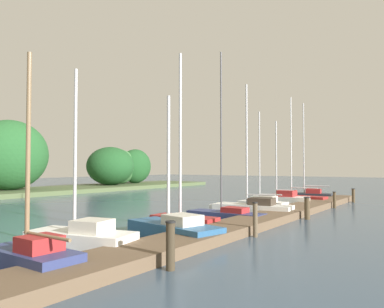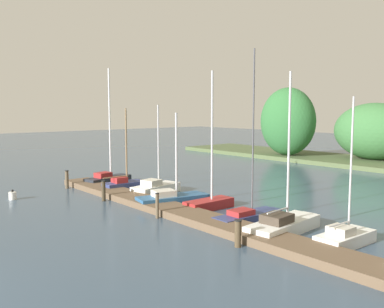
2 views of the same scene
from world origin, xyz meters
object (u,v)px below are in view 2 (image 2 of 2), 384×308
Objects in this scene: sailboat_5 at (249,214)px; mooring_piling_0 at (67,179)px; sailboat_2 at (157,187)px; sailboat_3 at (174,198)px; mooring_piling_2 at (157,206)px; sailboat_0 at (109,177)px; sailboat_6 at (285,224)px; sailboat_4 at (211,200)px; channel_buoy_0 at (13,196)px; mooring_piling_1 at (104,191)px; mooring_piling_3 at (238,233)px; sailboat_1 at (125,184)px; sailboat_7 at (346,236)px.

mooring_piling_0 is (-13.36, -3.25, 0.29)m from sailboat_5.
sailboat_2 is 6.35m from mooring_piling_0.
sailboat_3 is 4.08× the size of mooring_piling_2.
sailboat_0 is 1.17× the size of sailboat_6.
sailboat_4 reaches higher than channel_buoy_0.
mooring_piling_1 reaches higher than mooring_piling_3.
sailboat_0 reaches higher than mooring_piling_3.
mooring_piling_1 is 0.96× the size of mooring_piling_2.
mooring_piling_2 is at bearing 178.94° from mooring_piling_3.
sailboat_1 is at bearing 101.51° from sailboat_3.
mooring_piling_3 is (15.70, 0.06, -0.07)m from mooring_piling_0.
sailboat_0 is at bearing 164.04° from mooring_piling_2.
sailboat_6 is at bearing 10.84° from mooring_piling_0.
sailboat_1 reaches higher than mooring_piling_2.
sailboat_1 is at bearing 168.46° from mooring_piling_3.
sailboat_1 is at bearing 101.22° from sailboat_2.
channel_buoy_0 is at bearing -71.81° from mooring_piling_0.
sailboat_2 is 8.49m from channel_buoy_0.
sailboat_7 is 13.64m from mooring_piling_1.
sailboat_2 reaches higher than sailboat_1.
sailboat_3 is 4.75× the size of mooring_piling_3.
sailboat_1 reaches higher than mooring_piling_0.
sailboat_5 is at bearing 21.23° from mooring_piling_1.
sailboat_5 is (10.37, 0.59, -0.08)m from sailboat_1.
sailboat_5 reaches higher than mooring_piling_2.
sailboat_4 is 6.41m from mooring_piling_3.
mooring_piling_2 is at bearing -129.79° from sailboat_3.
mooring_piling_2 reaches higher than mooring_piling_1.
mooring_piling_1 is (-0.16, -3.62, 0.22)m from sailboat_2.
sailboat_7 reaches higher than channel_buoy_0.
sailboat_5 reaches higher than sailboat_3.
sailboat_3 is at bearing -89.87° from sailboat_1.
mooring_piling_2 is (10.16, 0.17, 0.02)m from mooring_piling_0.
sailboat_5 is at bearing 43.98° from mooring_piling_2.
sailboat_3 is 2.20m from sailboat_4.
sailboat_4 is at bearing 90.87° from sailboat_7.
sailboat_5 is 3.96m from mooring_piling_3.
sailboat_2 is (2.21, 0.98, -0.02)m from sailboat_1.
sailboat_6 is (2.27, -0.26, 0.07)m from sailboat_5.
mooring_piling_2 is (-5.47, -2.83, 0.24)m from sailboat_6.
sailboat_7 is 4.84× the size of mooring_piling_1.
sailboat_0 is 1.11× the size of sailboat_4.
sailboat_0 is 8.14m from sailboat_3.
sailboat_6 is 1.19× the size of sailboat_7.
mooring_piling_3 is (7.35, -2.48, 0.18)m from sailboat_3.
sailboat_0 is 6.66× the size of mooring_piling_0.
sailboat_1 is 0.73× the size of sailboat_4.
sailboat_3 is at bearing -104.84° from sailboat_0.
sailboat_7 is (13.03, -0.12, -0.04)m from sailboat_2.
sailboat_7 is at bearing -71.54° from sailboat_3.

